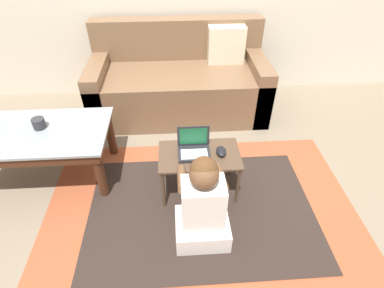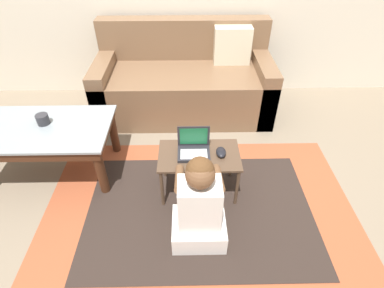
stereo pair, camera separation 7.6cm
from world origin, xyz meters
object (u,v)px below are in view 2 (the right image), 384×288
at_px(laptop, 194,149).
at_px(cup_on_table, 43,119).
at_px(couch, 185,82).
at_px(computer_mouse, 221,152).
at_px(person_seated, 199,207).
at_px(laptop_desk, 199,159).
at_px(coffee_table, 44,134).

xyz_separation_m(laptop, cup_on_table, (-1.13, 0.27, 0.09)).
height_order(couch, computer_mouse, couch).
bearing_deg(cup_on_table, couch, 40.00).
height_order(computer_mouse, person_seated, person_seated).
xyz_separation_m(person_seated, cup_on_table, (-1.15, 0.71, 0.18)).
bearing_deg(person_seated, couch, 93.04).
bearing_deg(couch, person_seated, -86.96).
bearing_deg(laptop_desk, computer_mouse, 0.43).
distance_m(laptop, cup_on_table, 1.16).
bearing_deg(laptop_desk, couch, 94.78).
xyz_separation_m(couch, cup_on_table, (-1.07, -0.90, 0.18)).
bearing_deg(laptop, coffee_table, 168.92).
bearing_deg(couch, laptop_desk, -85.22).
bearing_deg(coffee_table, computer_mouse, -10.36).
bearing_deg(computer_mouse, cup_on_table, 167.69).
height_order(couch, laptop_desk, couch).
height_order(couch, person_seated, couch).
height_order(coffee_table, cup_on_table, cup_on_table).
xyz_separation_m(laptop_desk, person_seated, (-0.01, -0.42, -0.02)).
bearing_deg(couch, cup_on_table, -140.00).
bearing_deg(coffee_table, person_seated, -29.56).
distance_m(couch, laptop_desk, 1.19).
bearing_deg(laptop, person_seated, -86.86).
distance_m(couch, computer_mouse, 1.21).
relative_size(coffee_table, laptop_desk, 1.76).
relative_size(coffee_table, computer_mouse, 9.09).
bearing_deg(computer_mouse, coffee_table, 169.64).
xyz_separation_m(couch, computer_mouse, (0.25, -1.19, 0.07)).
xyz_separation_m(couch, laptop, (0.06, -1.17, 0.09)).
relative_size(computer_mouse, person_seated, 0.16).
xyz_separation_m(laptop, person_seated, (0.02, -0.44, -0.09)).
bearing_deg(laptop_desk, laptop, 150.54).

